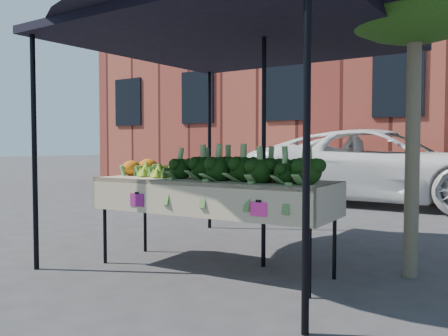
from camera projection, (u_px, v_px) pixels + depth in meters
ground at (224, 272)px, 4.66m from camera, size 90.00×90.00×0.00m
table at (212, 225)px, 4.69m from camera, size 2.45×0.96×0.90m
canopy at (239, 132)px, 5.07m from camera, size 3.16×3.16×2.74m
broccoli_heap at (245, 165)px, 4.48m from camera, size 1.57×0.60×0.29m
romanesco_cluster at (160, 166)px, 5.03m from camera, size 0.46×0.50×0.23m
cauliflower_pair at (140, 166)px, 5.31m from camera, size 0.26×0.46×0.20m
vehicle at (384, 68)px, 9.92m from camera, size 1.65×2.64×5.63m
street_tree at (414, 72)px, 4.41m from camera, size 1.93×1.93×3.80m
building_left at (300, 53)px, 17.15m from camera, size 12.00×8.00×9.00m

